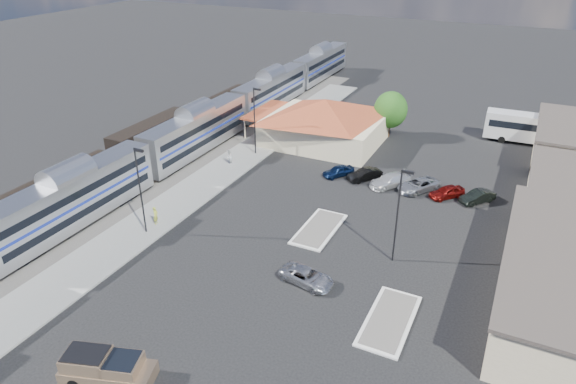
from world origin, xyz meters
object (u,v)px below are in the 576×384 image
at_px(pickup_truck, 108,369).
at_px(coach_bus, 534,128).
at_px(station_depot, 324,121).
at_px(suv, 307,277).

bearing_deg(pickup_truck, coach_bus, -39.25).
xyz_separation_m(station_depot, suv, (10.98, -30.43, -2.47)).
bearing_deg(station_depot, suv, -70.17).
relative_size(pickup_truck, coach_bus, 0.50).
height_order(station_depot, suv, station_depot).
height_order(pickup_truck, suv, pickup_truck).
relative_size(station_depot, pickup_truck, 2.84).
bearing_deg(station_depot, coach_bus, 24.61).
height_order(suv, coach_bus, coach_bus).
xyz_separation_m(suv, coach_bus, (15.22, 42.43, 1.69)).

